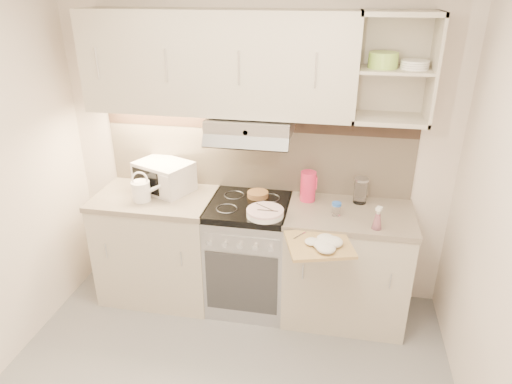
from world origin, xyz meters
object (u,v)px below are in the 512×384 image
(microwave, at_px, (164,176))
(plate_stack, at_px, (265,213))
(pink_pitcher, at_px, (308,186))
(spray_bottle, at_px, (377,219))
(cutting_board, at_px, (319,244))
(electric_range, at_px, (249,254))
(glass_jar, at_px, (361,190))
(watering_can, at_px, (142,190))

(microwave, bearing_deg, plate_stack, 4.84)
(microwave, height_order, pink_pitcher, microwave)
(microwave, relative_size, plate_stack, 1.89)
(spray_bottle, distance_m, cutting_board, 0.44)
(electric_range, xyz_separation_m, pink_pitcher, (0.43, 0.14, 0.56))
(pink_pitcher, distance_m, cutting_board, 0.62)
(electric_range, bearing_deg, glass_jar, 11.68)
(watering_can, distance_m, spray_bottle, 1.73)
(pink_pitcher, distance_m, glass_jar, 0.39)
(pink_pitcher, bearing_deg, electric_range, -171.89)
(glass_jar, bearing_deg, microwave, -178.03)
(watering_can, bearing_deg, glass_jar, -2.51)
(watering_can, xyz_separation_m, pink_pitcher, (1.23, 0.23, 0.03))
(electric_range, xyz_separation_m, glass_jar, (0.82, 0.17, 0.55))
(electric_range, height_order, spray_bottle, spray_bottle)
(cutting_board, bearing_deg, glass_jar, 50.68)
(plate_stack, distance_m, glass_jar, 0.75)
(electric_range, bearing_deg, microwave, 170.61)
(plate_stack, bearing_deg, microwave, 161.18)
(microwave, xyz_separation_m, spray_bottle, (1.63, -0.34, -0.05))
(microwave, xyz_separation_m, glass_jar, (1.52, 0.05, -0.02))
(electric_range, bearing_deg, plate_stack, -48.81)
(glass_jar, distance_m, cutting_board, 0.68)
(glass_jar, distance_m, spray_bottle, 0.40)
(microwave, distance_m, pink_pitcher, 1.13)
(microwave, distance_m, glass_jar, 1.52)
(glass_jar, relative_size, spray_bottle, 1.11)
(electric_range, distance_m, glass_jar, 1.00)
(microwave, bearing_deg, spray_bottle, 11.97)
(plate_stack, height_order, glass_jar, glass_jar)
(watering_can, xyz_separation_m, glass_jar, (1.62, 0.26, 0.02))
(spray_bottle, bearing_deg, cutting_board, -123.83)
(microwave, xyz_separation_m, watering_can, (-0.10, -0.21, -0.03))
(pink_pitcher, xyz_separation_m, cutting_board, (0.13, -0.59, -0.14))
(microwave, distance_m, plate_stack, 0.91)
(electric_range, distance_m, plate_stack, 0.53)
(plate_stack, bearing_deg, electric_range, 131.19)
(electric_range, xyz_separation_m, spray_bottle, (0.92, -0.22, 0.52))
(electric_range, relative_size, microwave, 1.79)
(watering_can, distance_m, cutting_board, 1.41)
(pink_pitcher, bearing_deg, cutting_board, -87.57)
(cutting_board, bearing_deg, electric_range, 124.59)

